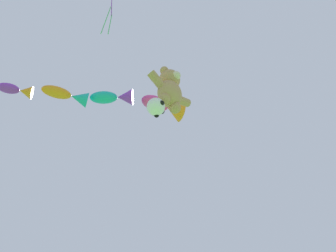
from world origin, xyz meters
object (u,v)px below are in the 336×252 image
Objects in this scene: fish_kite_violet at (17,90)px; diamond_kite at (111,11)px; teddy_bear_kite at (170,89)px; fish_kite_tangerine at (68,95)px; soccer_ball_kite at (156,107)px; fish_kite_teal at (114,97)px; fish_kite_magenta at (165,107)px.

diamond_kite reaches higher than fish_kite_violet.
fish_kite_tangerine is at bearing 118.23° from teddy_bear_kite.
fish_kite_violet reaches higher than soccer_ball_kite.
diamond_kite is at bearing -79.23° from fish_kite_violet.
soccer_ball_kite is at bearing 151.18° from teddy_bear_kite.
teddy_bear_kite reaches higher than soccer_ball_kite.
diamond_kite is (-2.64, -2.68, 1.33)m from fish_kite_teal.
soccer_ball_kite is 0.36× the size of fish_kite_tangerine.
soccer_ball_kite is at bearing -4.43° from diamond_kite.
fish_kite_magenta is 4.68m from fish_kite_tangerine.
fish_kite_tangerine is (-1.76, 1.21, -0.36)m from fish_kite_teal.
teddy_bear_kite is at bearing -61.77° from fish_kite_tangerine.
teddy_bear_kite is at bearing -28.82° from soccer_ball_kite.
fish_kite_teal is at bearing 91.94° from soccer_ball_kite.
teddy_bear_kite is 1.04× the size of fish_kite_magenta.
soccer_ball_kite is at bearing -55.25° from fish_kite_violet.
fish_kite_magenta is 1.43× the size of fish_kite_violet.
teddy_bear_kite is 4.50m from diamond_kite.
fish_kite_violet is at bearing 145.95° from fish_kite_tangerine.
fish_kite_tangerine reaches higher than fish_kite_violet.
fish_kite_violet is at bearing 126.78° from teddy_bear_kite.
fish_kite_magenta is at bearing 16.42° from diamond_kite.
soccer_ball_kite is 0.49× the size of fish_kite_violet.
soccer_ball_kite is 5.23m from diamond_kite.
fish_kite_teal reaches higher than teddy_bear_kite.
diamond_kite is at bearing 171.50° from teddy_bear_kite.
diamond_kite reaches higher than soccer_ball_kite.
teddy_bear_kite is 1.08× the size of fish_kite_tangerine.
fish_kite_teal is 2.16m from fish_kite_tangerine.
fish_kite_teal is 4.41m from fish_kite_violet.
fish_kite_tangerine reaches higher than teddy_bear_kite.
teddy_bear_kite is 5.15m from fish_kite_tangerine.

